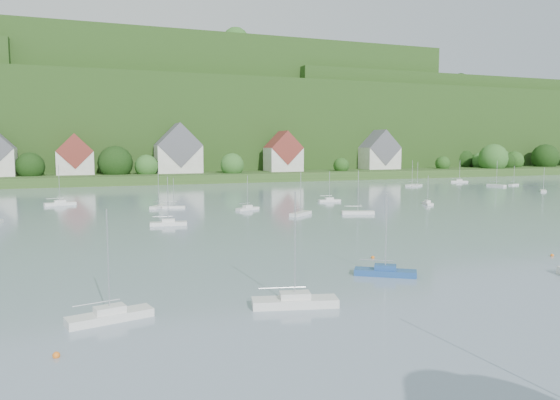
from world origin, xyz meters
The scene contains 13 objects.
far_shore_strip centered at (0.00, 200.00, 1.50)m, with size 600.00×60.00×3.00m, color #2B4D1D.
forested_ridge centered at (0.39, 268.57, 22.89)m, with size 620.00×181.22×69.89m.
village_building_1 centered at (-30.00, 189.00, 8.75)m, with size 12.00×9.36×14.00m.
village_building_2 centered at (5.00, 188.00, 10.27)m, with size 16.00×11.44×18.00m.
village_building_3 centered at (45.00, 186.00, 9.43)m, with size 13.00×10.40×15.50m.
village_building_4 centered at (90.00, 190.00, 9.59)m, with size 15.00×10.40×16.50m.
near_sailboat_0 centered at (-12.40, 32.34, 0.47)m, with size 7.15×3.48×9.30m.
near_sailboat_1 centered at (-0.11, 38.70, 0.44)m, with size 6.00×4.77×8.20m.
near_sailboat_6 centered at (-26.52, 33.90, 0.44)m, with size 6.42×3.14×8.35m.
mooring_buoy_0 centered at (-29.96, 27.89, 0.00)m, with size 0.46×0.46×0.46m, color orange.
mooring_buoy_2 centered at (23.15, 39.91, 0.00)m, with size 0.39×0.39×0.39m, color orange.
mooring_buoy_3 centered at (2.89, 46.23, 0.00)m, with size 0.40×0.40×0.40m, color orange.
far_sailboat_cluster centered at (17.01, 111.30, 0.37)m, with size 198.22×69.66×8.71m.
Camera 1 is at (-28.12, -6.32, 12.91)m, focal length 34.17 mm.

